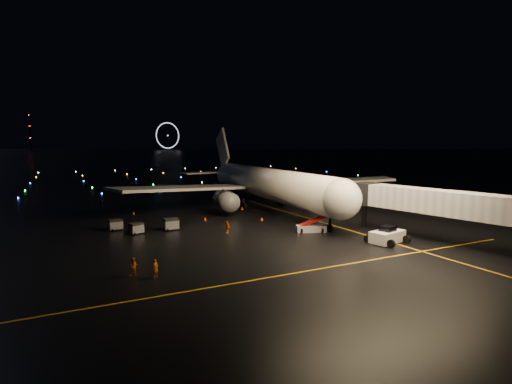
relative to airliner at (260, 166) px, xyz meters
The scene contains 19 objects.
ground 272.81m from the airliner, 92.22° to the left, with size 2000.00×2000.00×0.00m, color black.
lane_centre 14.93m from the airliner, 83.35° to the right, with size 0.25×80.00×0.02m, color orange.
lane_cross 41.39m from the airliner, 112.50° to the right, with size 60.00×0.25×0.02m, color orange.
airliner is the anchor object (origin of this frame).
pushback_tug 33.49m from the airliner, 88.49° to the right, with size 4.54×2.38×2.16m, color silver.
belt_loader 24.54m from the airliner, 99.66° to the right, with size 5.99×1.63×2.90m, color silver, non-canonical shape.
crew_a 43.50m from the airliner, 130.12° to the right, with size 0.64×0.42×1.75m, color orange.
crew_b 43.52m from the airliner, 133.01° to the right, with size 0.84×0.65×1.73m, color orange.
crew_c 24.94m from the airliner, 127.99° to the right, with size 1.00×0.42×1.72m, color orange.
safety_cone_0 16.27m from the airliner, 115.89° to the right, with size 0.48×0.48×0.54m, color #FE610B.
safety_cone_1 9.31m from the airliner, 156.19° to the right, with size 0.47×0.47×0.54m, color #FE610B.
safety_cone_2 18.33m from the airliner, 149.15° to the right, with size 0.47×0.47×0.53m, color #FE610B.
safety_cone_3 24.90m from the airliner, behind, with size 0.47×0.47×0.54m, color #FE610B.
ferris_wheel 710.84m from the airliner, 77.03° to the left, with size 50.00×4.00×52.00m, color black, non-canonical shape.
radio_mast 716.37m from the airliner, 95.65° to the left, with size 1.80×1.80×64.00m, color black.
taxiway_lights 79.58m from the airliner, 97.65° to the left, with size 164.00×92.00×0.36m, color black, non-canonical shape.
baggage_cart_0 26.01m from the airliner, 147.54° to the right, with size 1.98×1.39×1.68m, color gray.
baggage_cart_1 30.24m from the airliner, 152.19° to the right, with size 1.77×1.24×1.50m, color gray.
baggage_cart_2 30.73m from the airliner, 160.48° to the right, with size 1.82×1.28×1.55m, color gray.
Camera 1 is at (-24.77, -40.99, 12.17)m, focal length 28.00 mm.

